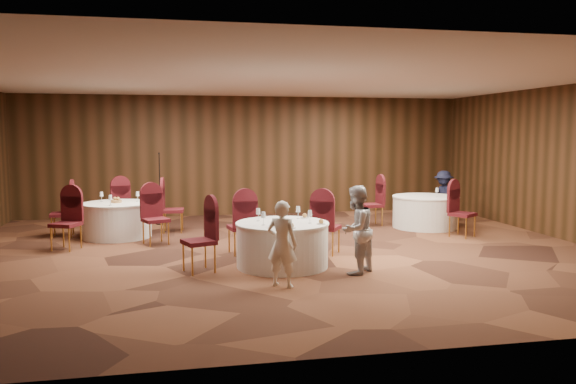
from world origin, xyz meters
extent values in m
plane|color=black|center=(0.00, 0.00, 0.00)|extent=(12.00, 12.00, 0.00)
plane|color=silver|center=(0.00, 0.00, 3.20)|extent=(12.00, 12.00, 0.00)
plane|color=black|center=(0.00, 5.00, 1.60)|extent=(12.00, 0.00, 12.00)
plane|color=black|center=(0.00, -5.00, 1.60)|extent=(12.00, 0.00, 12.00)
plane|color=black|center=(6.00, 0.00, 1.60)|extent=(0.00, 10.00, 10.00)
cylinder|color=white|center=(-0.16, -1.15, 0.36)|extent=(1.51, 1.51, 0.72)
cylinder|color=white|center=(-0.16, -1.15, 0.72)|extent=(1.54, 1.54, 0.03)
cylinder|color=white|center=(-3.13, 2.13, 0.36)|extent=(1.42, 1.42, 0.72)
cylinder|color=white|center=(-3.13, 2.13, 0.72)|extent=(1.45, 1.45, 0.03)
cylinder|color=white|center=(3.85, 2.03, 0.36)|extent=(1.51, 1.51, 0.72)
cylinder|color=white|center=(3.85, 2.03, 0.72)|extent=(1.54, 1.54, 0.03)
cylinder|color=silver|center=(-0.53, -0.93, 0.74)|extent=(0.06, 0.06, 0.01)
cylinder|color=silver|center=(-0.53, -0.93, 0.80)|extent=(0.01, 0.01, 0.11)
cone|color=silver|center=(-0.53, -0.93, 0.91)|extent=(0.08, 0.08, 0.10)
cylinder|color=silver|center=(-0.51, -1.35, 0.74)|extent=(0.06, 0.06, 0.01)
cylinder|color=silver|center=(-0.51, -1.35, 0.80)|extent=(0.01, 0.01, 0.11)
cone|color=silver|center=(-0.51, -1.35, 0.91)|extent=(0.08, 0.08, 0.10)
cylinder|color=silver|center=(-0.26, -1.58, 0.74)|extent=(0.06, 0.06, 0.01)
cylinder|color=silver|center=(-0.26, -1.58, 0.80)|extent=(0.01, 0.01, 0.11)
cone|color=silver|center=(-0.26, -1.58, 0.91)|extent=(0.08, 0.08, 0.10)
cylinder|color=silver|center=(0.18, -0.79, 0.74)|extent=(0.06, 0.06, 0.01)
cylinder|color=silver|center=(0.18, -0.79, 0.80)|extent=(0.01, 0.01, 0.11)
cone|color=silver|center=(0.18, -0.79, 0.91)|extent=(0.08, 0.08, 0.10)
cylinder|color=silver|center=(0.27, -1.31, 0.74)|extent=(0.06, 0.06, 0.01)
cylinder|color=silver|center=(0.27, -1.31, 0.80)|extent=(0.01, 0.01, 0.11)
cone|color=silver|center=(0.27, -1.31, 0.91)|extent=(0.08, 0.08, 0.10)
cylinder|color=white|center=(-0.13, -1.74, 0.75)|extent=(0.15, 0.15, 0.01)
sphere|color=#9E6B33|center=(-0.13, -1.74, 0.79)|extent=(0.08, 0.08, 0.08)
cylinder|color=white|center=(0.42, -1.44, 0.75)|extent=(0.15, 0.15, 0.01)
sphere|color=#9E6B33|center=(0.42, -1.44, 0.79)|extent=(0.08, 0.08, 0.08)
cylinder|color=white|center=(0.31, -0.76, 0.75)|extent=(0.15, 0.15, 0.01)
sphere|color=#9E6B33|center=(0.31, -0.76, 0.79)|extent=(0.08, 0.08, 0.08)
cylinder|color=silver|center=(-2.71, 2.29, 0.74)|extent=(0.06, 0.06, 0.01)
cylinder|color=silver|center=(-2.71, 2.29, 0.80)|extent=(0.01, 0.01, 0.11)
cone|color=silver|center=(-2.71, 2.29, 0.91)|extent=(0.08, 0.08, 0.10)
cylinder|color=silver|center=(-3.46, 2.38, 0.74)|extent=(0.06, 0.06, 0.01)
cylinder|color=silver|center=(-3.46, 2.38, 0.80)|extent=(0.01, 0.01, 0.11)
cone|color=silver|center=(-3.46, 2.38, 0.91)|extent=(0.08, 0.08, 0.10)
cylinder|color=silver|center=(-3.21, 1.69, 0.74)|extent=(0.06, 0.06, 0.01)
cylinder|color=silver|center=(-3.21, 1.69, 0.80)|extent=(0.01, 0.01, 0.11)
cone|color=silver|center=(-3.21, 1.69, 0.91)|extent=(0.08, 0.08, 0.10)
cylinder|color=olive|center=(-3.13, 2.13, 0.77)|extent=(0.22, 0.22, 0.06)
sphere|color=#9E6B33|center=(-3.16, 2.15, 0.83)|extent=(0.07, 0.07, 0.07)
sphere|color=#9E6B33|center=(-3.09, 2.11, 0.83)|extent=(0.07, 0.07, 0.07)
cylinder|color=silver|center=(4.03, 1.82, 0.74)|extent=(0.06, 0.06, 0.01)
cylinder|color=silver|center=(4.03, 1.82, 0.80)|extent=(0.01, 0.01, 0.11)
cone|color=silver|center=(4.03, 1.82, 0.91)|extent=(0.08, 0.08, 0.10)
cylinder|color=black|center=(-2.28, 3.73, 0.01)|extent=(0.24, 0.24, 0.02)
cylinder|color=black|center=(-2.28, 3.73, 0.88)|extent=(0.02, 0.02, 1.73)
cylinder|color=black|center=(-2.28, 3.78, 1.72)|extent=(0.04, 0.12, 0.04)
imported|color=white|center=(-0.39, -2.37, 0.63)|extent=(0.55, 0.50, 1.26)
imported|color=#B4B4B9|center=(0.89, -1.82, 0.70)|extent=(0.86, 0.85, 1.39)
imported|color=black|center=(4.70, 2.82, 0.64)|extent=(0.82, 0.95, 1.27)
camera|label=1|loc=(-1.84, -10.15, 2.21)|focal=35.00mm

